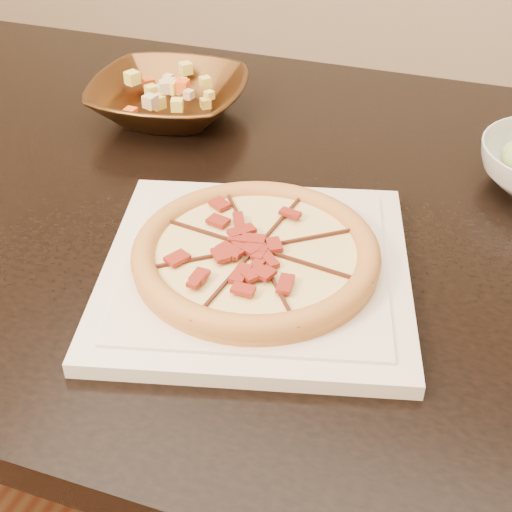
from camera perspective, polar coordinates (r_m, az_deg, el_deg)
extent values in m
cube|color=#422A18|center=(1.52, -5.15, -19.49)|extent=(4.00, 4.00, 0.02)
cube|color=black|center=(0.96, -1.22, 4.11)|extent=(1.50, 1.01, 0.04)
cylinder|color=black|center=(1.74, -15.99, 4.42)|extent=(0.07, 0.07, 0.71)
cube|color=beige|center=(0.80, 0.00, -1.20)|extent=(0.42, 0.42, 0.02)
cube|color=beige|center=(0.79, 0.00, -0.58)|extent=(0.36, 0.36, 0.00)
cylinder|color=gold|center=(0.79, 0.00, -0.12)|extent=(0.27, 0.27, 0.01)
torus|color=gold|center=(0.78, 0.00, 0.35)|extent=(0.27, 0.27, 0.03)
cylinder|color=#EFDD88|center=(0.78, 0.00, 0.29)|extent=(0.22, 0.22, 0.01)
cube|color=#37170E|center=(0.78, 0.00, 0.59)|extent=(0.03, 0.27, 0.01)
cube|color=#37170E|center=(0.78, 0.00, 0.59)|extent=(0.17, 0.21, 0.01)
cube|color=#37170E|center=(0.78, 0.00, 0.59)|extent=(0.27, 0.03, 0.01)
cube|color=#37170E|center=(0.78, 0.00, 0.59)|extent=(0.21, 0.17, 0.01)
cube|color=maroon|center=(0.77, 1.29, 0.36)|extent=(0.03, 0.02, 0.00)
cube|color=maroon|center=(0.77, 3.25, 0.31)|extent=(0.03, 0.02, 0.00)
cube|color=maroon|center=(0.78, 5.15, 0.83)|extent=(0.03, 0.02, 0.00)
cube|color=maroon|center=(0.78, 1.91, 1.08)|extent=(0.03, 0.03, 0.00)
cube|color=maroon|center=(0.80, 3.25, 1.88)|extent=(0.03, 0.03, 0.00)
cube|color=maroon|center=(0.82, 3.87, 3.01)|extent=(0.02, 0.03, 0.00)
cube|color=maroon|center=(0.80, 1.28, 2.02)|extent=(0.02, 0.03, 0.00)
cube|color=maroon|center=(0.83, 1.20, 3.13)|extent=(0.02, 0.03, 0.00)
cube|color=maroon|center=(0.85, 0.24, 4.18)|extent=(0.02, 0.03, 0.00)
cube|color=maroon|center=(0.81, -0.62, 2.49)|extent=(0.03, 0.03, 0.00)
cube|color=maroon|center=(0.83, -2.09, 3.24)|extent=(0.03, 0.03, 0.00)
cube|color=maroon|center=(0.79, -1.15, 1.55)|extent=(0.03, 0.02, 0.00)
cube|color=maroon|center=(0.80, -2.92, 1.96)|extent=(0.03, 0.02, 0.00)
cube|color=maroon|center=(0.80, -5.04, 1.87)|extent=(0.02, 0.01, 0.00)
cube|color=maroon|center=(0.78, -2.33, 0.91)|extent=(0.03, 0.02, 0.00)
cube|color=maroon|center=(0.77, -4.20, 0.39)|extent=(0.03, 0.02, 0.00)
cube|color=maroon|center=(0.76, -5.78, -0.68)|extent=(0.03, 0.03, 0.00)
cube|color=maroon|center=(0.76, -2.37, -0.31)|extent=(0.02, 0.03, 0.00)
cube|color=maroon|center=(0.74, -3.12, -1.58)|extent=(0.02, 0.03, 0.00)
cube|color=maroon|center=(0.76, -0.66, -0.12)|extent=(0.01, 0.02, 0.00)
cube|color=maroon|center=(0.74, -0.60, -1.36)|extent=(0.02, 0.03, 0.00)
cube|color=maroon|center=(0.72, 0.49, -2.63)|extent=(0.02, 0.03, 0.00)
cube|color=maroon|center=(0.76, 0.73, -0.47)|extent=(0.03, 0.03, 0.00)
cube|color=maroon|center=(0.74, 2.33, -1.31)|extent=(0.03, 0.03, 0.00)
cube|color=maroon|center=(0.74, 4.62, -1.70)|extent=(0.03, 0.02, 0.00)
imported|color=#503117|center=(1.15, -6.96, 12.40)|extent=(0.27, 0.27, 0.06)
cube|color=#D2B18D|center=(1.13, -7.12, 14.40)|extent=(0.03, 0.03, 0.03)
cube|color=#E2541B|center=(1.13, -6.30, 14.39)|extent=(0.03, 0.03, 0.03)
cube|color=#E9D956|center=(1.13, -5.45, 14.55)|extent=(0.03, 0.03, 0.03)
cube|color=#D2B18D|center=(1.15, -4.77, 14.85)|extent=(0.03, 0.03, 0.03)
cube|color=#E2541B|center=(1.14, -6.74, 14.52)|extent=(0.03, 0.03, 0.03)
cube|color=#E9D956|center=(1.15, -6.31, 14.82)|extent=(0.03, 0.03, 0.03)
cube|color=#D2B18D|center=(1.17, -6.28, 15.16)|extent=(0.03, 0.03, 0.03)
cube|color=#E2541B|center=(1.13, -7.11, 14.43)|extent=(0.03, 0.03, 0.03)
cube|color=#E9D956|center=(1.15, -7.24, 14.73)|extent=(0.03, 0.03, 0.03)
cube|color=#D2B18D|center=(1.16, -7.80, 14.94)|extent=(0.03, 0.03, 0.03)
cube|color=#E2541B|center=(1.17, -8.71, 15.02)|extent=(0.03, 0.03, 0.03)
cube|color=#E9D956|center=(1.14, -7.57, 14.49)|extent=(0.03, 0.03, 0.03)
cube|color=#D2B18D|center=(1.14, -8.42, 14.48)|extent=(0.03, 0.03, 0.03)
cube|color=#E2541B|center=(1.14, -9.33, 14.30)|extent=(0.03, 0.03, 0.03)
cube|color=#E9D956|center=(1.13, -7.29, 14.37)|extent=(0.03, 0.03, 0.03)
cube|color=#D2B18D|center=(1.12, -8.03, 14.16)|extent=(0.03, 0.03, 0.03)
cube|color=#E2541B|center=(1.11, -8.50, 13.83)|extent=(0.03, 0.03, 0.03)
cube|color=#E9D956|center=(1.09, -8.57, 13.41)|extent=(0.03, 0.03, 0.03)
cube|color=#D2B18D|center=(1.12, -7.30, 14.16)|extent=(0.03, 0.03, 0.03)
cube|color=#E2541B|center=(1.10, -7.13, 13.84)|extent=(0.03, 0.03, 0.03)
cube|color=#E9D956|center=(1.09, -6.49, 13.58)|extent=(0.03, 0.03, 0.03)
cube|color=#D2B18D|center=(1.13, -6.99, 14.32)|extent=(0.03, 0.03, 0.03)
cube|color=#E2541B|center=(1.12, -6.31, 14.17)|extent=(0.03, 0.03, 0.03)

